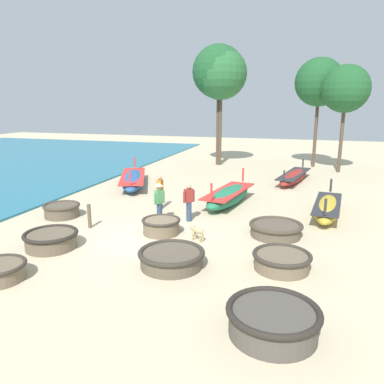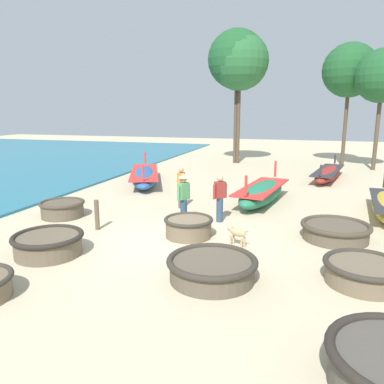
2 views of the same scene
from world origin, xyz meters
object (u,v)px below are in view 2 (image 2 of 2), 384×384
Objects in this scene: coracle_center at (48,243)px; coracle_beside_post at (62,208)px; fisherman_hauling at (184,195)px; long_boat_green_hull at (145,176)px; tree_tall_back at (350,71)px; long_boat_ochre_hull at (262,193)px; tree_rightmost at (237,60)px; mooring_post_inland at (97,215)px; coracle_tilted at (364,272)px; dog at (236,233)px; fisherman_standing_right at (181,186)px; fisherman_with_hat at (220,197)px; tree_left_mid at (240,62)px; long_boat_white_hull at (328,173)px; coracle_far_right at (335,230)px; coracle_upturned at (189,226)px; tree_right_mid at (383,76)px; coracle_nearest at (212,268)px.

coracle_center is 1.16× the size of coracle_beside_post.
fisherman_hauling is at bearing 5.75° from coracle_beside_post.
tree_tall_back is at bearing 44.57° from long_boat_green_hull.
fisherman_hauling reaches higher than coracle_beside_post.
tree_rightmost is (-3.20, 11.45, 6.59)m from long_boat_ochre_hull.
long_boat_green_hull is 7.66m from mooring_post_inland.
coracle_tilted is 3.38m from dog.
long_boat_ochre_hull is 3.03× the size of fisherman_standing_right.
tree_left_mid is (-1.95, 14.42, 6.02)m from fisherman_with_hat.
coracle_center is 0.33× the size of long_boat_white_hull.
coracle_far_right is at bearing -69.47° from tree_rightmost.
fisherman_with_hat is at bearing -112.31° from long_boat_white_hull.
dog is at bearing -2.19° from mooring_post_inland.
fisherman_standing_right is at bearing -88.42° from tree_rightmost.
coracle_tilted is (4.50, -1.86, -0.03)m from coracle_upturned.
coracle_tilted is 20.15m from tree_tall_back.
coracle_center is 19.73m from tree_left_mid.
fisherman_hauling is (-4.64, 0.22, 0.69)m from coracle_far_right.
mooring_post_inland is at bearing -95.25° from tree_left_mid.
long_boat_green_hull is 6.19× the size of mooring_post_inland.
coracle_upturned is 0.74× the size of coracle_far_right.
long_boat_white_hull is (0.30, 10.19, 0.05)m from coracle_far_right.
tree_right_mid is (10.21, 15.67, 5.17)m from mooring_post_inland.
coracle_tilted is at bearing -15.62° from coracle_beside_post.
tree_right_mid is (3.19, 14.52, 5.37)m from coracle_far_right.
dog reaches higher than coracle_tilted.
mooring_post_inland is 19.41m from tree_right_mid.
tree_tall_back is at bearing 64.29° from fisherman_standing_right.
coracle_far_right is at bearing 26.70° from dog.
fisherman_with_hat is (0.54, 1.75, 0.53)m from coracle_upturned.
coracle_beside_post is at bearing 171.13° from coracle_upturned.
coracle_far_right is 4.70m from fisherman_hauling.
tree_rightmost reaches higher than dog.
coracle_upturned is at bearing 3.63° from mooring_post_inland.
coracle_nearest is at bearing -91.83° from long_boat_ochre_hull.
long_boat_ochre_hull is 7.50× the size of dog.
long_boat_white_hull is at bearing 54.97° from fisherman_standing_right.
long_boat_green_hull is 6.68m from long_boat_ochre_hull.
coracle_beside_post is 0.32× the size of long_boat_ochre_hull.
coracle_far_right is at bearing -2.73° from fisherman_hauling.
coracle_far_right is 0.36× the size of long_boat_white_hull.
long_boat_white_hull is 10.08m from tree_left_mid.
mooring_post_inland is at bearing -123.08° from tree_right_mid.
tree_left_mid is (-0.16, 13.07, 6.02)m from fisherman_standing_right.
tree_tall_back is at bearing 66.37° from coracle_center.
coracle_tilted is at bearing -71.34° from tree_rightmost.
coracle_upturned is 0.30× the size of long_boat_ochre_hull.
fisherman_with_hat is 0.20× the size of tree_tall_back.
tree_tall_back is at bearing 72.18° from long_boat_ochre_hull.
tree_left_mid is at bearing 99.91° from dog.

